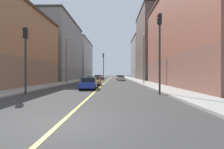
# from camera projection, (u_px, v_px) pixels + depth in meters

# --- Properties ---
(ground_plane) EXTENTS (400.00, 400.00, 0.00)m
(ground_plane) POSITION_uv_depth(u_px,v_px,m) (59.00, 124.00, 6.13)
(ground_plane) COLOR #373635
(ground_plane) RESTS_ON ground
(sidewalk_left) EXTENTS (2.86, 168.00, 0.15)m
(sidewalk_left) POSITION_uv_depth(u_px,v_px,m) (133.00, 79.00, 55.00)
(sidewalk_left) COLOR #9E9B93
(sidewalk_left) RESTS_ON ground
(sidewalk_right) EXTENTS (2.86, 168.00, 0.15)m
(sidewalk_right) POSITION_uv_depth(u_px,v_px,m) (85.00, 79.00, 55.24)
(sidewalk_right) COLOR #9E9B93
(sidewalk_right) RESTS_ON ground
(lane_center_stripe) EXTENTS (0.16, 154.00, 0.01)m
(lane_center_stripe) POSITION_uv_depth(u_px,v_px,m) (109.00, 79.00, 55.12)
(lane_center_stripe) COLOR #E5D14C
(lane_center_stripe) RESTS_ON ground
(building_left_near) EXTENTS (11.98, 26.21, 13.97)m
(building_left_near) POSITION_uv_depth(u_px,v_px,m) (208.00, 36.00, 24.61)
(building_left_near) COLOR brown
(building_left_near) RESTS_ON ground
(building_left_mid) EXTENTS (11.98, 17.52, 19.22)m
(building_left_mid) POSITION_uv_depth(u_px,v_px,m) (161.00, 46.00, 49.95)
(building_left_mid) COLOR brown
(building_left_mid) RESTS_ON ground
(building_left_far) EXTENTS (11.98, 18.22, 15.57)m
(building_left_far) POSITION_uv_depth(u_px,v_px,m) (148.00, 58.00, 68.72)
(building_left_far) COLOR slate
(building_left_far) RESTS_ON ground
(building_right_midblock) EXTENTS (11.98, 22.39, 15.87)m
(building_right_midblock) POSITION_uv_depth(u_px,v_px,m) (52.00, 51.00, 47.42)
(building_right_midblock) COLOR slate
(building_right_midblock) RESTS_ON ground
(building_right_distant) EXTENTS (11.98, 24.73, 15.54)m
(building_right_distant) POSITION_uv_depth(u_px,v_px,m) (75.00, 59.00, 74.44)
(building_right_distant) COLOR gray
(building_right_distant) RESTS_ON ground
(traffic_light_left_near) EXTENTS (0.40, 0.32, 6.79)m
(traffic_light_left_near) POSITION_uv_depth(u_px,v_px,m) (160.00, 43.00, 14.93)
(traffic_light_left_near) COLOR #2D2D2D
(traffic_light_left_near) RESTS_ON ground
(traffic_light_right_near) EXTENTS (0.40, 0.32, 5.65)m
(traffic_light_right_near) POSITION_uv_depth(u_px,v_px,m) (25.00, 51.00, 15.12)
(traffic_light_right_near) COLOR #2D2D2D
(traffic_light_right_near) RESTS_ON ground
(traffic_light_median_far) EXTENTS (0.40, 0.32, 6.69)m
(traffic_light_median_far) POSITION_uv_depth(u_px,v_px,m) (103.00, 63.00, 43.03)
(traffic_light_median_far) COLOR #2D2D2D
(traffic_light_median_far) RESTS_ON ground
(street_lamp_left_near) EXTENTS (0.36, 0.36, 8.27)m
(street_lamp_left_near) POSITION_uv_depth(u_px,v_px,m) (144.00, 54.00, 29.18)
(street_lamp_left_near) COLOR #4C4C51
(street_lamp_left_near) RESTS_ON ground
(street_lamp_right_near) EXTENTS (0.36, 0.36, 8.12)m
(street_lamp_right_near) POSITION_uv_depth(u_px,v_px,m) (66.00, 55.00, 31.44)
(street_lamp_right_near) COLOR #4C4C51
(street_lamp_right_near) RESTS_ON ground
(car_silver) EXTENTS (1.91, 4.49, 1.25)m
(car_silver) POSITION_uv_depth(u_px,v_px,m) (100.00, 77.00, 69.53)
(car_silver) COLOR silver
(car_silver) RESTS_ON ground
(car_white) EXTENTS (1.92, 4.35, 1.30)m
(car_white) POSITION_uv_depth(u_px,v_px,m) (121.00, 78.00, 45.66)
(car_white) COLOR white
(car_white) RESTS_ON ground
(car_yellow) EXTENTS (2.03, 4.52, 1.34)m
(car_yellow) POSITION_uv_depth(u_px,v_px,m) (93.00, 81.00, 26.63)
(car_yellow) COLOR gold
(car_yellow) RESTS_ON ground
(car_red) EXTENTS (2.05, 4.58, 1.35)m
(car_red) POSITION_uv_depth(u_px,v_px,m) (98.00, 77.00, 53.06)
(car_red) COLOR red
(car_red) RESTS_ON ground
(car_orange) EXTENTS (1.84, 4.04, 1.33)m
(car_orange) POSITION_uv_depth(u_px,v_px,m) (119.00, 77.00, 52.52)
(car_orange) COLOR orange
(car_orange) RESTS_ON ground
(car_blue) EXTENTS (1.89, 4.30, 1.30)m
(car_blue) POSITION_uv_depth(u_px,v_px,m) (89.00, 83.00, 20.37)
(car_blue) COLOR #23389E
(car_blue) RESTS_ON ground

